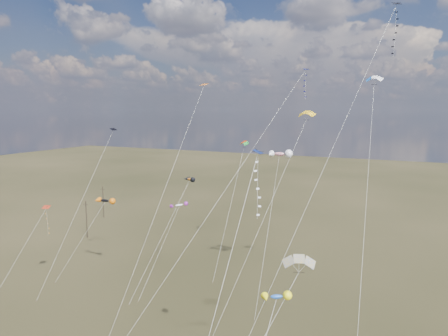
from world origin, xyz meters
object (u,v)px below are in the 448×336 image
at_px(parafoil_yellow, 306,113).
at_px(novelty_black_orange, 105,201).
at_px(diamond_black_high, 384,52).
at_px(utility_pole_far, 103,202).
at_px(utility_pole_near, 86,219).

xyz_separation_m(parafoil_yellow, novelty_black_orange, (-31.09, -6.56, -14.17)).
distance_m(diamond_black_high, parafoil_yellow, 14.41).
xyz_separation_m(utility_pole_far, parafoil_yellow, (55.99, -20.27, 22.49)).
bearing_deg(novelty_black_orange, diamond_black_high, -1.32).
bearing_deg(utility_pole_near, utility_pole_far, 119.74).
height_order(diamond_black_high, parafoil_yellow, diamond_black_high).
bearing_deg(diamond_black_high, parafoil_yellow, 143.77).
relative_size(utility_pole_near, parafoil_yellow, 0.29).
distance_m(utility_pole_far, diamond_black_high, 77.57).
bearing_deg(utility_pole_far, parafoil_yellow, -19.90).
xyz_separation_m(diamond_black_high, parafoil_yellow, (-10.25, 7.51, -6.79)).
relative_size(parafoil_yellow, novelty_black_orange, 2.11).
bearing_deg(parafoil_yellow, utility_pole_near, 172.55).
relative_size(utility_pole_far, parafoil_yellow, 0.29).
distance_m(utility_pole_near, parafoil_yellow, 53.37).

